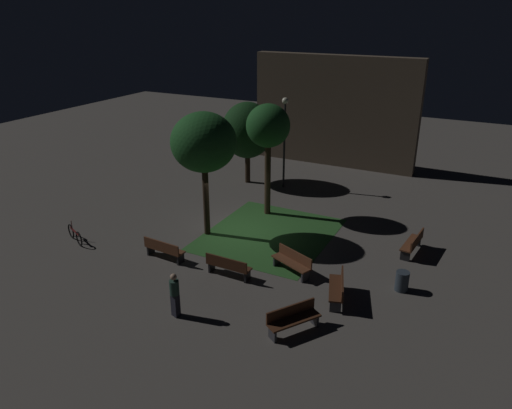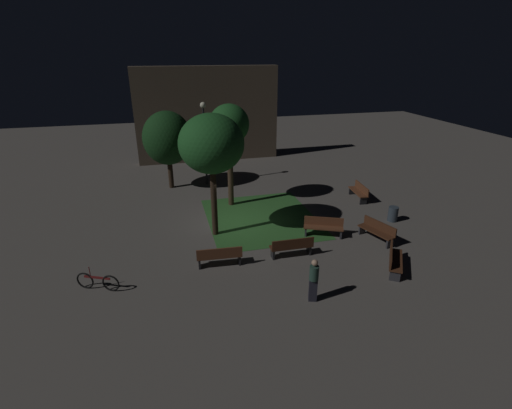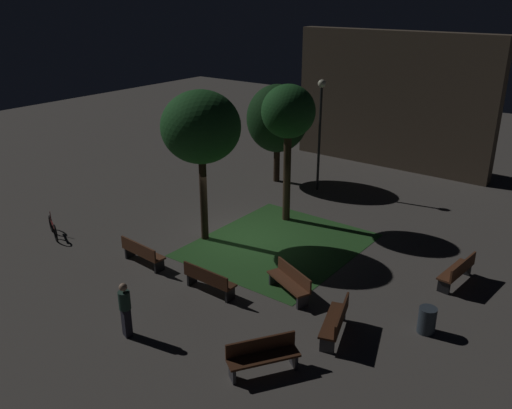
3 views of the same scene
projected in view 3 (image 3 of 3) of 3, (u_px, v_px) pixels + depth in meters
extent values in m
plane|color=#56514C|center=(246.00, 239.00, 20.30)|extent=(60.00, 60.00, 0.00)
cube|color=#2D6028|center=(278.00, 245.00, 19.79)|extent=(5.42, 6.33, 0.01)
cube|color=brown|center=(144.00, 252.00, 18.25)|extent=(1.83, 0.60, 0.06)
cube|color=brown|center=(138.00, 248.00, 18.01)|extent=(1.80, 0.18, 0.40)
cube|color=black|center=(130.00, 252.00, 18.82)|extent=(0.11, 0.39, 0.42)
cube|color=black|center=(159.00, 266.00, 17.85)|extent=(0.11, 0.39, 0.42)
cube|color=#422314|center=(210.00, 279.00, 16.54)|extent=(1.81, 0.51, 0.06)
cube|color=#422314|center=(205.00, 275.00, 16.30)|extent=(1.80, 0.09, 0.40)
cube|color=black|center=(192.00, 278.00, 17.09)|extent=(0.09, 0.39, 0.42)
cube|color=black|center=(230.00, 294.00, 16.17)|extent=(0.09, 0.39, 0.42)
cube|color=#422314|center=(264.00, 358.00, 12.99)|extent=(1.40, 1.76, 0.06)
cube|color=#422314|center=(261.00, 345.00, 13.09)|extent=(1.05, 1.53, 0.40)
cube|color=#2D2D33|center=(294.00, 359.00, 13.33)|extent=(0.36, 0.28, 0.42)
cube|color=#2D2D33|center=(232.00, 373.00, 12.84)|extent=(0.36, 0.28, 0.42)
cube|color=brown|center=(288.00, 282.00, 16.36)|extent=(1.84, 1.16, 0.06)
cube|color=brown|center=(294.00, 274.00, 16.37)|extent=(1.67, 0.78, 0.40)
cube|color=#2D2D33|center=(302.00, 301.00, 15.80)|extent=(0.23, 0.38, 0.42)
cube|color=#2D2D33|center=(275.00, 278.00, 17.10)|extent=(0.23, 0.38, 0.42)
cube|color=#422314|center=(334.00, 321.00, 14.45)|extent=(1.01, 1.86, 0.06)
cube|color=#422314|center=(342.00, 315.00, 14.30)|extent=(0.61, 1.73, 0.40)
cube|color=#2D2D33|center=(327.00, 345.00, 13.84)|extent=(0.39, 0.19, 0.42)
cube|color=#2D2D33|center=(339.00, 313.00, 15.24)|extent=(0.39, 0.19, 0.42)
cube|color=brown|center=(456.00, 271.00, 17.04)|extent=(0.66, 1.84, 0.06)
cube|color=brown|center=(463.00, 267.00, 16.83)|extent=(0.24, 1.80, 0.40)
cube|color=black|center=(444.00, 287.00, 16.59)|extent=(0.39, 0.12, 0.42)
cube|color=black|center=(465.00, 269.00, 17.68)|extent=(0.39, 0.12, 0.42)
cylinder|color=#2D2116|center=(203.00, 195.00, 19.68)|extent=(0.28, 0.28, 3.54)
ellipsoid|color=#1E5623|center=(201.00, 127.00, 18.74)|extent=(2.84, 2.84, 2.59)
cylinder|color=#2D2116|center=(277.00, 158.00, 26.09)|extent=(0.30, 0.30, 2.33)
ellipsoid|color=#143816|center=(277.00, 118.00, 25.36)|extent=(2.93, 2.93, 3.22)
cylinder|color=#38281C|center=(287.00, 174.00, 21.32)|extent=(0.30, 0.30, 3.91)
ellipsoid|color=#1E5623|center=(288.00, 111.00, 20.39)|extent=(2.09, 2.09, 2.06)
cylinder|color=black|center=(319.00, 140.00, 24.50)|extent=(0.12, 0.12, 4.81)
sphere|color=#F2EDCC|center=(322.00, 84.00, 23.55)|extent=(0.36, 0.36, 0.36)
cylinder|color=#2D3842|center=(427.00, 320.00, 14.61)|extent=(0.49, 0.49, 0.75)
torus|color=black|center=(55.00, 233.00, 20.00)|extent=(0.63, 0.32, 0.66)
torus|color=black|center=(51.00, 224.00, 20.82)|extent=(0.63, 0.32, 0.66)
cube|color=maroon|center=(52.00, 224.00, 20.34)|extent=(0.93, 0.45, 0.08)
cylinder|color=maroon|center=(51.00, 216.00, 20.46)|extent=(0.03, 0.03, 0.40)
cube|color=black|center=(127.00, 322.00, 14.45)|extent=(0.33, 0.28, 0.84)
cylinder|color=#233D33|center=(124.00, 300.00, 14.20)|extent=(0.32, 0.32, 0.52)
sphere|color=tan|center=(123.00, 287.00, 14.05)|extent=(0.22, 0.22, 0.22)
cube|color=brown|center=(392.00, 101.00, 27.67)|extent=(10.65, 0.80, 6.96)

